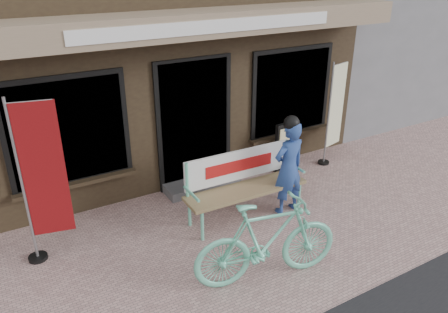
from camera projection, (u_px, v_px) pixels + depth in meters
ground at (260, 240)px, 6.12m from camera, size 70.00×70.00×0.00m
bench at (243, 180)px, 6.49m from camera, size 1.89×0.52×1.02m
person at (289, 166)px, 6.52m from camera, size 0.56×0.39×1.56m
bicycle at (267, 241)px, 5.17m from camera, size 1.88×0.89×1.09m
nobori_red at (41, 180)px, 5.32m from camera, size 0.66×0.29×2.21m
nobori_cream at (335, 111)px, 8.10m from camera, size 0.58×0.26×1.96m
menu_stand at (286, 146)px, 7.97m from camera, size 0.46×0.12×0.92m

